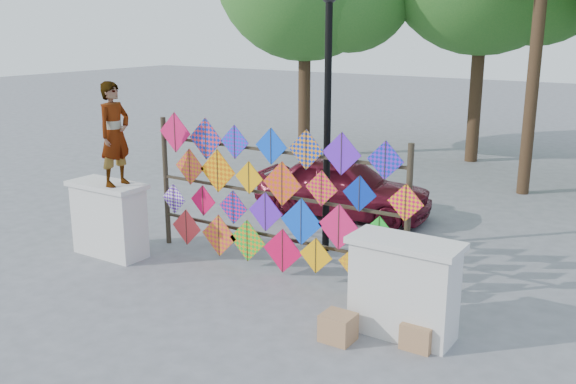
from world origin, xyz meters
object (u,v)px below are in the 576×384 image
object	(u,v)px
sedan	(344,187)
lamppost	(328,97)
kite_rack	(272,199)
vendor_woman	(115,134)

from	to	relation	value
sedan	lamppost	size ratio (longest dim) A/B	0.81
kite_rack	vendor_woman	xyz separation A→B (m)	(-2.46, -0.93, 0.93)
kite_rack	lamppost	distance (m)	1.97
sedan	kite_rack	bearing A→B (deg)	-178.87
vendor_woman	lamppost	xyz separation A→B (m)	(2.72, 2.20, 0.56)
kite_rack	sedan	xyz separation A→B (m)	(-0.51, 3.31, -0.59)
lamppost	vendor_woman	bearing A→B (deg)	-141.00
kite_rack	lamppost	size ratio (longest dim) A/B	1.10
vendor_woman	sedan	world-z (taller)	vendor_woman
kite_rack	lamppost	world-z (taller)	lamppost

